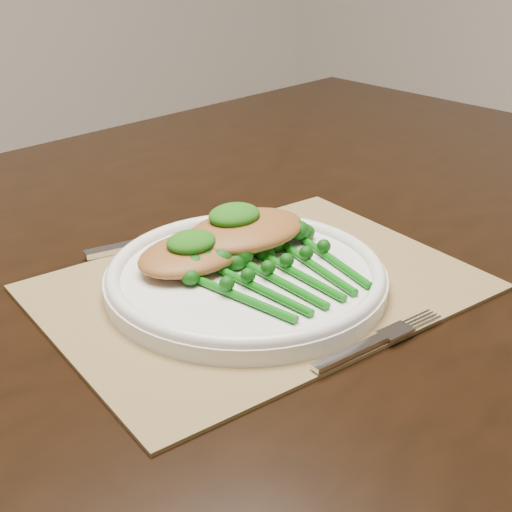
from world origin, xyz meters
TOP-DOWN VIEW (x-y plane):
  - dining_table at (0.06, -0.14)m, footprint 1.71×1.11m
  - placemat at (0.09, -0.27)m, footprint 0.40×0.30m
  - dinner_plate at (0.07, -0.27)m, footprint 0.27×0.27m
  - knife at (0.05, -0.13)m, footprint 0.19×0.04m
  - fork at (0.11, -0.42)m, footprint 0.14×0.02m
  - chicken_fillet_left at (0.04, -0.22)m, footprint 0.13×0.10m
  - chicken_fillet_right at (0.11, -0.22)m, footprint 0.13×0.09m
  - pesto_dollop_left at (0.04, -0.23)m, footprint 0.05×0.04m
  - pesto_dollop_right at (0.10, -0.21)m, footprint 0.06×0.05m
  - broccolini_bundle at (0.09, -0.31)m, footprint 0.15×0.16m

SIDE VIEW (x-z plane):
  - dining_table at x=0.06m, z-range 0.00..0.75m
  - placemat at x=0.09m, z-range 0.75..0.75m
  - fork at x=0.11m, z-range 0.75..0.76m
  - knife at x=0.05m, z-range 0.75..0.76m
  - dinner_plate at x=0.07m, z-range 0.75..0.78m
  - broccolini_bundle at x=0.09m, z-range 0.76..0.79m
  - chicken_fillet_left at x=0.04m, z-range 0.77..0.79m
  - chicken_fillet_right at x=0.11m, z-range 0.78..0.80m
  - pesto_dollop_left at x=0.04m, z-range 0.79..0.81m
  - pesto_dollop_right at x=0.10m, z-range 0.79..0.82m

